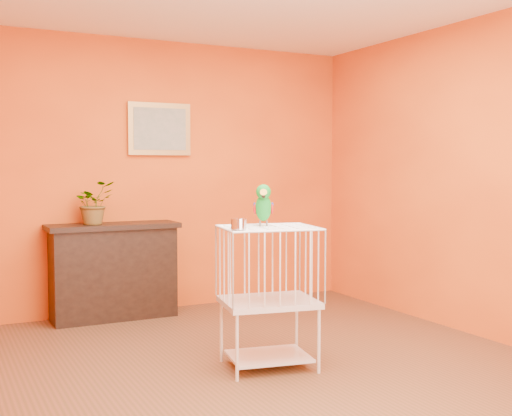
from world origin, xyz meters
TOP-DOWN VIEW (x-y plane):
  - ground at (0.00, 0.00)m, footprint 4.50×4.50m
  - room_shell at (0.00, 0.00)m, footprint 4.50×4.50m
  - console_cabinet at (-0.51, 2.04)m, footprint 1.17×0.42m
  - potted_plant at (-0.68, 2.03)m, footprint 0.46×0.48m
  - framed_picture at (0.00, 2.22)m, footprint 0.62×0.04m
  - birdcage at (0.08, 0.13)m, footprint 0.71×0.59m
  - feed_cup at (-0.20, 0.04)m, footprint 0.10×0.10m
  - parrot at (0.07, 0.20)m, footprint 0.18×0.26m

SIDE VIEW (x-z plane):
  - ground at x=0.00m, z-range 0.00..0.00m
  - console_cabinet at x=-0.51m, z-range 0.00..0.87m
  - birdcage at x=0.08m, z-range 0.02..1.00m
  - feed_cup at x=-0.20m, z-range 0.98..1.05m
  - potted_plant at x=-0.68m, z-range 0.87..1.17m
  - parrot at x=0.07m, z-range 0.98..1.27m
  - room_shell at x=0.00m, z-range -0.67..3.83m
  - framed_picture at x=0.00m, z-range 1.50..2.00m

